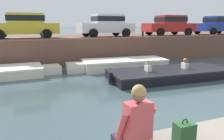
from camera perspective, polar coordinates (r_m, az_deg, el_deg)
The scene contains 13 objects.
ground_plane at distance 8.78m, azimuth 0.85°, elevation -4.51°, with size 400.00×400.00×0.00m, color #3D5156.
far_quay_wall at distance 16.18m, azimuth -9.72°, elevation 5.79°, with size 60.00×6.00×1.59m, color brown.
far_wall_coping at distance 13.31m, azimuth -7.36°, elevation 8.17°, with size 60.00×0.24×0.08m, color brown.
boat_moored_central_cream at distance 12.23m, azimuth 2.28°, elevation 1.51°, with size 5.64×2.10×0.55m.
motorboat_passing at distance 10.58m, azimuth 15.87°, elevation -0.89°, with size 6.88×2.33×0.92m.
car_left_inner_yellow at distance 14.71m, azimuth -21.96°, elevation 10.92°, with size 4.17×2.01×1.54m.
car_centre_white at distance 15.60m, azimuth -1.50°, elevation 11.77°, with size 3.86×2.02×1.54m.
car_right_inner_red at distance 18.03m, azimuth 14.71°, elevation 11.42°, with size 3.96×2.11×1.54m.
car_rightmost_blue at distance 21.30m, azimuth 25.85°, elevation 10.66°, with size 4.24×2.01×1.54m.
mooring_bollard_mid at distance 13.07m, azimuth -17.86°, elevation 8.51°, with size 0.15×0.15×0.45m.
mooring_bollard_east at distance 14.90m, azimuth 8.05°, elevation 9.32°, with size 0.15×0.15×0.45m.
person_seated_left at distance 3.11m, azimuth 6.22°, elevation -14.17°, with size 0.56×0.56×0.97m.
backpack_on_ledge at distance 3.47m, azimuth 18.16°, elevation -15.61°, with size 0.28×0.24×0.41m.
Camera 1 is at (-3.13, -2.85, 2.49)m, focal length 35.00 mm.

